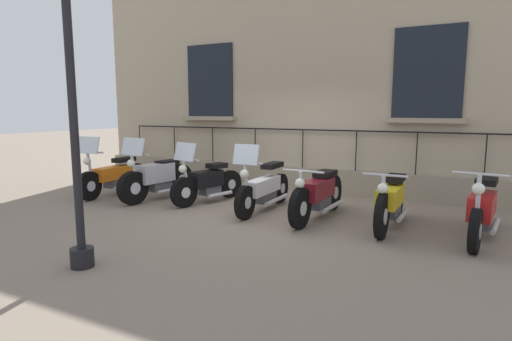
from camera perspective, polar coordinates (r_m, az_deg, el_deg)
ground_plane at (r=7.96m, az=0.58°, el=-5.55°), size 60.00×60.00×0.00m
building_facade at (r=10.21m, az=7.48°, el=15.01°), size 0.82×11.97×6.39m
motorcycle_orange at (r=9.94m, az=-18.99°, el=-0.68°), size 2.12×0.67×1.36m
motorcycle_silver at (r=9.13m, az=-13.48°, el=-1.06°), size 2.00×0.75×1.36m
motorcycle_black at (r=8.62m, az=-6.74°, el=-1.65°), size 1.83×0.81×1.28m
motorcycle_white at (r=7.90m, az=1.09°, el=-2.52°), size 2.14×0.58×1.32m
motorcycle_maroon at (r=7.40m, az=8.52°, el=-3.27°), size 2.18×0.72×0.95m
motorcycle_yellow at (r=7.05m, az=18.03°, el=-4.14°), size 1.98×0.67×0.97m
motorcycle_red at (r=7.00m, az=28.69°, el=-4.93°), size 2.12×0.70×1.08m
lamppost at (r=5.41m, az=-24.58°, el=18.84°), size 0.37×0.37×4.80m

